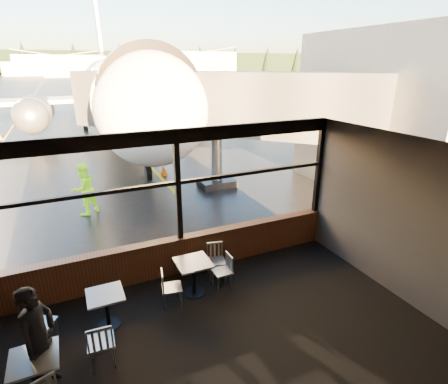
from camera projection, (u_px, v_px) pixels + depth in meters
ground_plane at (64, 81)px, 111.13m from camera, size 520.00×520.00×0.00m
carpet_floor at (236, 358)px, 6.05m from camera, size 8.00×6.00×0.01m
ceiling at (239, 163)px, 4.85m from camera, size 8.00×6.00×0.04m
wall_right at (415, 225)px, 7.01m from camera, size 0.04×6.00×3.50m
window_sill at (181, 255)px, 8.46m from camera, size 8.00×0.28×0.90m
window_header at (175, 136)px, 7.46m from camera, size 8.00×0.18×0.30m
mullion_centre at (178, 187)px, 7.86m from camera, size 0.12×0.12×2.60m
mullion_right at (319, 167)px, 9.40m from camera, size 0.12×0.12×2.60m
window_transom at (178, 183)px, 7.82m from camera, size 8.00×0.10×0.08m
airliner at (112, 48)px, 24.91m from camera, size 34.68×40.74×11.86m
jet_bridge at (223, 130)px, 13.92m from camera, size 8.72×10.66×4.65m
cafe_table_near at (194, 278)px, 7.64m from camera, size 0.73×0.73×0.80m
cafe_table_mid at (107, 310)px, 6.69m from camera, size 0.66×0.66×0.73m
cafe_table_left at (38, 377)px, 5.24m from camera, size 0.68×0.68×0.75m
chair_near_e at (222, 272)px, 7.84m from camera, size 0.45×0.45×0.82m
chair_near_w at (172, 288)px, 7.25m from camera, size 0.54×0.54×0.84m
chair_near_n at (216, 262)px, 8.20m from camera, size 0.56×0.56×0.86m
chair_mid_s at (101, 342)px, 5.79m from camera, size 0.52×0.52×0.90m
chair_mid_w at (43, 324)px, 6.27m from camera, size 0.60×0.60×0.81m
passenger at (39, 339)px, 5.25m from camera, size 0.72×0.79×1.81m
ground_crew at (84, 189)px, 11.63m from camera, size 1.09×1.04×1.77m
cone_nose at (164, 170)px, 15.99m from camera, size 0.33×0.33×0.46m
terminal_annex at (404, 113)px, 13.62m from camera, size 5.00×7.00×6.00m
hangar_mid at (59, 64)px, 164.95m from camera, size 38.00×15.00×10.00m
hangar_right at (185, 62)px, 182.04m from camera, size 50.00×20.00×12.00m
fuel_tank_b at (11, 69)px, 155.27m from camera, size 8.00×8.00×6.00m
fuel_tank_c at (36, 69)px, 159.17m from camera, size 8.00×8.00×6.00m
treeline at (59, 62)px, 185.97m from camera, size 360.00×3.00×12.00m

